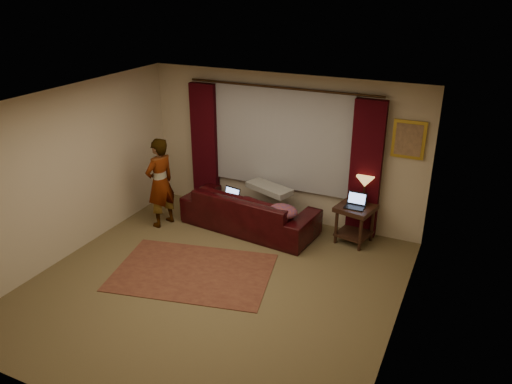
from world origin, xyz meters
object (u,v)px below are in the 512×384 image
Objects in this scene: laptop_sofa at (228,196)px; sofa at (250,203)px; person at (160,183)px; laptop_table at (355,201)px; end_table at (354,224)px; tiffany_lamp at (364,190)px.

sofa is at bearing 29.67° from laptop_sofa.
laptop_sofa is at bearing 123.99° from person.
person reaches higher than laptop_sofa.
end_table is at bearing 86.02° from laptop_table.
laptop_table is at bearing -166.56° from sofa.
person is (-1.46, -0.51, 0.32)m from sofa.
end_table is 1.38× the size of tiffany_lamp.
tiffany_lamp is at bearing 26.13° from laptop_sofa.
laptop_table is 0.21× the size of person.
end_table is at bearing -164.61° from sofa.
laptop_table reaches higher than end_table.
person is (-1.10, -0.40, 0.20)m from laptop_sofa.
sofa reaches higher than laptop_sofa.
tiffany_lamp is 0.30× the size of person.
person is (-3.30, -0.96, -0.09)m from tiffany_lamp.
end_table is at bearing 118.08° from person.
sofa is 6.95× the size of laptop_table.
laptop_sofa is 1.19m from person.
laptop_table is at bearing 20.87° from laptop_sofa.
sofa is at bearing 123.53° from person.
laptop_sofa is at bearing 24.07° from sofa.
sofa is at bearing -171.48° from laptop_table.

